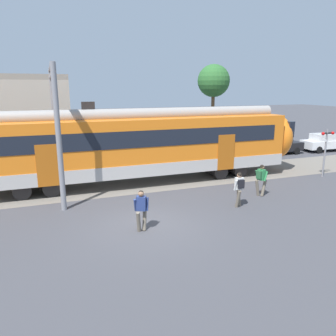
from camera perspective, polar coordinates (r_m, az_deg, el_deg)
ground_plane at (r=13.52m, az=-3.82°, el=-9.97°), size 160.00×160.00×0.00m
pedestrian_navy at (r=12.71m, az=-4.65°, el=-6.75°), size 0.66×0.57×1.67m
pedestrian_white at (r=15.55m, az=12.30°, el=-3.18°), size 0.56×0.63×1.67m
pedestrian_green at (r=17.39m, az=15.89°, el=-1.60°), size 0.70×0.53×1.67m
parked_car_black at (r=29.17m, az=18.71°, el=3.84°), size 4.09×1.93×1.54m
parked_car_white at (r=32.10m, az=25.54°, el=4.07°), size 4.05×1.85×1.54m
catenary_gantry at (r=18.18m, az=-19.12°, el=9.47°), size 0.24×6.64×6.53m
crossing_signal at (r=22.42m, az=25.81°, el=3.58°), size 0.96×0.22×3.00m
street_tree_right at (r=31.85m, az=7.94°, el=14.71°), size 3.00×3.00×7.61m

